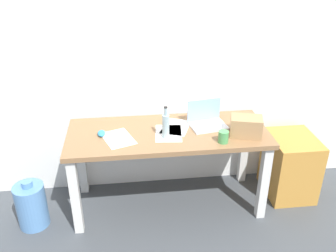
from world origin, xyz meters
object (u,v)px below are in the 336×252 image
cardboard_box (246,126)px  computer_mouse (101,134)px  desk (168,143)px  filing_cabinet (290,166)px  laptop_right (207,120)px  beer_bottle (166,126)px  coffee_mug (223,137)px  water_cooler_jug (31,205)px

cardboard_box → computer_mouse: bearing=173.3°
desk → filing_cabinet: bearing=1.7°
desk → laptop_right: (0.34, 0.08, 0.15)m
laptop_right → beer_bottle: 0.42m
laptop_right → coffee_mug: laptop_right is taller
desk → computer_mouse: computer_mouse is taller
cardboard_box → filing_cabinet: size_ratio=0.43×
computer_mouse → cardboard_box: cardboard_box is taller
beer_bottle → coffee_mug: (0.43, -0.12, -0.06)m
beer_bottle → computer_mouse: size_ratio=2.69×
coffee_mug → cardboard_box: bearing=23.6°
computer_mouse → coffee_mug: bearing=-14.6°
coffee_mug → filing_cabinet: coffee_mug is taller
computer_mouse → water_cooler_jug: bearing=-168.1°
cardboard_box → beer_bottle: bearing=176.9°
laptop_right → coffee_mug: bearing=-78.2°
beer_bottle → water_cooler_jug: size_ratio=0.62×
computer_mouse → water_cooler_jug: size_ratio=0.23×
laptop_right → computer_mouse: laptop_right is taller
cardboard_box → coffee_mug: cardboard_box is taller
desk → cardboard_box: bearing=-12.8°
coffee_mug → filing_cabinet: size_ratio=0.17×
coffee_mug → filing_cabinet: bearing=19.9°
desk → beer_bottle: 0.24m
beer_bottle → water_cooler_jug: beer_bottle is taller
water_cooler_jug → laptop_right: bearing=8.5°
cardboard_box → water_cooler_jug: 1.86m
laptop_right → beer_bottle: (-0.37, -0.18, 0.06)m
cardboard_box → filing_cabinet: (0.52, 0.17, -0.52)m
laptop_right → water_cooler_jug: laptop_right is taller
desk → cardboard_box: size_ratio=6.72×
desk → cardboard_box: cardboard_box is taller
coffee_mug → water_cooler_jug: 1.65m
laptop_right → coffee_mug: size_ratio=3.44×
beer_bottle → water_cooler_jug: bearing=-177.9°
laptop_right → beer_bottle: beer_bottle is taller
water_cooler_jug → filing_cabinet: filing_cabinet is taller
water_cooler_jug → filing_cabinet: size_ratio=0.75×
laptop_right → filing_cabinet: bearing=-3.1°
coffee_mug → water_cooler_jug: bearing=176.9°
laptop_right → beer_bottle: size_ratio=1.22×
filing_cabinet → coffee_mug: bearing=-160.1°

